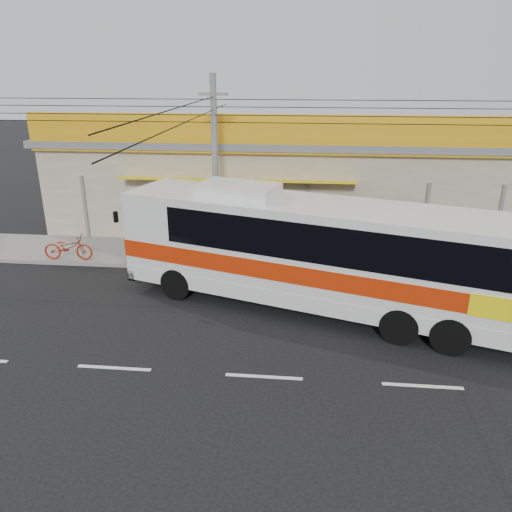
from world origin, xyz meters
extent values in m
plane|color=black|center=(0.00, 0.00, 0.00)|extent=(120.00, 120.00, 0.00)
cube|color=gray|center=(0.00, 6.00, 0.07)|extent=(30.00, 3.20, 0.15)
cube|color=gray|center=(0.00, 11.60, 2.10)|extent=(22.00, 8.00, 4.20)
cube|color=#5A5D62|center=(0.00, 11.60, 4.35)|extent=(22.60, 8.60, 0.30)
cube|color=orange|center=(0.00, 7.48, 4.90)|extent=(22.00, 0.24, 1.60)
cube|color=#A30B09|center=(-2.00, 7.45, 4.90)|extent=(9.00, 0.10, 1.20)
cube|color=#157A1A|center=(6.50, 7.45, 4.90)|extent=(2.40, 0.10, 1.10)
cube|color=#A30B09|center=(-9.00, 7.45, 4.90)|extent=(3.00, 0.10, 1.10)
cube|color=gold|center=(-2.00, 7.30, 3.00)|extent=(10.00, 1.20, 0.37)
cube|color=silver|center=(1.24, 1.64, 2.02)|extent=(12.97, 6.42, 3.08)
cube|color=red|center=(1.24, 1.64, 1.65)|extent=(13.02, 6.47, 0.59)
cube|color=yellow|center=(6.51, -0.05, 1.65)|extent=(2.45, 3.11, 0.64)
cube|color=black|center=(1.95, 1.41, 2.71)|extent=(10.95, 5.81, 1.17)
cube|color=black|center=(-4.75, 3.56, 2.50)|extent=(0.88, 2.28, 1.60)
cube|color=silver|center=(-1.29, 2.45, 3.75)|extent=(2.89, 2.20, 0.38)
cylinder|color=black|center=(-3.38, 1.86, 0.55)|extent=(1.16, 0.66, 1.11)
cylinder|color=black|center=(-2.64, 4.15, 0.55)|extent=(1.16, 0.66, 1.11)
cylinder|color=black|center=(5.03, -0.83, 0.55)|extent=(1.16, 0.66, 1.11)
cylinder|color=black|center=(5.76, 1.46, 0.55)|extent=(1.16, 0.66, 1.11)
imported|color=maroon|center=(-8.58, 4.70, 0.67)|extent=(2.02, 0.80, 1.04)
cylinder|color=#5C5B59|center=(-2.57, 5.40, 3.65)|extent=(0.24, 0.24, 7.30)
cube|color=#5C5B59|center=(-2.57, 5.40, 6.57)|extent=(1.10, 0.11, 0.11)
camera|label=1|loc=(0.90, -13.40, 7.50)|focal=35.00mm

